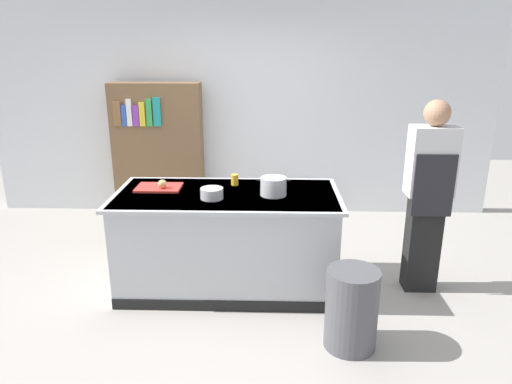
% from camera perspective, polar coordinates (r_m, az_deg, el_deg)
% --- Properties ---
extents(ground_plane, '(10.00, 10.00, 0.00)m').
position_cam_1_polar(ground_plane, '(4.52, -3.30, -11.07)').
color(ground_plane, '#9E9991').
extents(back_wall, '(6.40, 0.12, 3.00)m').
position_cam_1_polar(back_wall, '(6.09, -1.86, 11.37)').
color(back_wall, silver).
rests_on(back_wall, ground_plane).
extents(counter_island, '(1.98, 0.98, 0.90)m').
position_cam_1_polar(counter_island, '(4.32, -3.41, -5.65)').
color(counter_island, '#B7BABF').
rests_on(counter_island, ground_plane).
extents(cutting_board, '(0.40, 0.28, 0.02)m').
position_cam_1_polar(cutting_board, '(4.37, -11.60, 0.53)').
color(cutting_board, red).
rests_on(cutting_board, counter_island).
extents(onion, '(0.08, 0.08, 0.08)m').
position_cam_1_polar(onion, '(4.30, -11.19, 0.96)').
color(onion, tan).
rests_on(onion, cutting_board).
extents(stock_pot, '(0.29, 0.23, 0.16)m').
position_cam_1_polar(stock_pot, '(4.09, 2.11, 0.69)').
color(stock_pot, '#B7BABF').
rests_on(stock_pot, counter_island).
extents(mixing_bowl, '(0.19, 0.19, 0.09)m').
position_cam_1_polar(mixing_bowl, '(4.02, -5.33, -0.16)').
color(mixing_bowl, '#B7BABF').
rests_on(mixing_bowl, counter_island).
extents(juice_cup, '(0.07, 0.07, 0.10)m').
position_cam_1_polar(juice_cup, '(4.39, -2.57, 1.49)').
color(juice_cup, yellow).
rests_on(juice_cup, counter_island).
extents(trash_bin, '(0.39, 0.39, 0.62)m').
position_cam_1_polar(trash_bin, '(3.63, 11.41, -13.61)').
color(trash_bin, '#4C4C51').
rests_on(trash_bin, ground_plane).
extents(person_chef, '(0.38, 0.25, 1.72)m').
position_cam_1_polar(person_chef, '(4.37, 19.97, -0.17)').
color(person_chef, black).
rests_on(person_chef, ground_plane).
extents(bookshelf, '(1.10, 0.31, 1.70)m').
position_cam_1_polar(bookshelf, '(6.06, -11.66, 4.77)').
color(bookshelf, brown).
rests_on(bookshelf, ground_plane).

